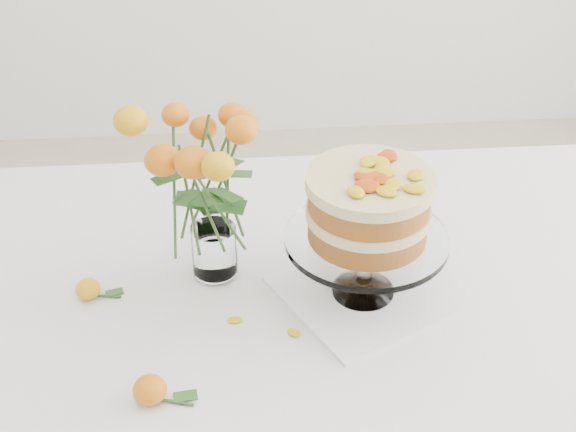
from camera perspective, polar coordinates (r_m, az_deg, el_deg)
name	(u,v)px	position (r m, az deg, el deg)	size (l,w,h in m)	color
table	(298,315)	(1.54, 0.71, -7.03)	(1.43, 0.93, 0.76)	tan
napkin	(363,293)	(1.46, 5.33, -5.49)	(0.27, 0.27, 0.01)	silver
cake_stand	(368,213)	(1.35, 5.72, 0.20)	(0.28, 0.28, 0.25)	white
rose_vase	(209,161)	(1.37, -5.67, 3.91)	(0.31, 0.31, 0.42)	white
loose_rose_near	(88,289)	(1.48, -14.00, -5.06)	(0.08, 0.04, 0.04)	#F9AA15
loose_rose_far	(150,390)	(1.27, -9.77, -12.10)	(0.09, 0.05, 0.04)	orange
stray_petal_a	(235,320)	(1.40, -3.81, -7.41)	(0.03, 0.02, 0.00)	gold
stray_petal_b	(294,333)	(1.38, 0.44, -8.31)	(0.03, 0.02, 0.00)	gold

